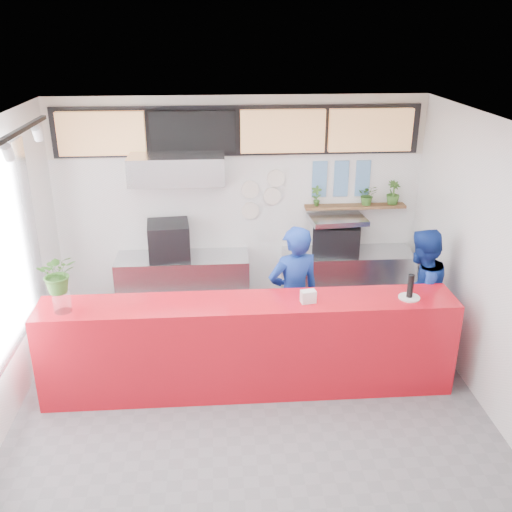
% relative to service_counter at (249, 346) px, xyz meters
% --- Properties ---
extents(floor, '(5.00, 5.00, 0.00)m').
position_rel_service_counter_xyz_m(floor, '(0.00, -0.40, -0.55)').
color(floor, slate).
rests_on(floor, ground).
extents(ceiling, '(5.00, 5.00, 0.00)m').
position_rel_service_counter_xyz_m(ceiling, '(0.00, -0.40, 2.45)').
color(ceiling, silver).
extents(wall_back, '(5.00, 0.00, 5.00)m').
position_rel_service_counter_xyz_m(wall_back, '(0.00, 2.10, 0.95)').
color(wall_back, white).
rests_on(wall_back, ground).
extents(wall_right, '(0.00, 5.00, 5.00)m').
position_rel_service_counter_xyz_m(wall_right, '(2.50, -0.40, 0.95)').
color(wall_right, white).
rests_on(wall_right, ground).
extents(service_counter, '(4.50, 0.60, 1.10)m').
position_rel_service_counter_xyz_m(service_counter, '(0.00, 0.00, 0.00)').
color(service_counter, red).
rests_on(service_counter, ground).
extents(cream_band, '(5.00, 0.02, 0.80)m').
position_rel_service_counter_xyz_m(cream_band, '(0.00, 2.09, 2.05)').
color(cream_band, beige).
rests_on(cream_band, wall_back).
extents(prep_bench, '(1.80, 0.60, 0.90)m').
position_rel_service_counter_xyz_m(prep_bench, '(-0.80, 1.80, -0.10)').
color(prep_bench, '#B2B5BA').
rests_on(prep_bench, ground).
extents(panini_oven, '(0.59, 0.59, 0.49)m').
position_rel_service_counter_xyz_m(panini_oven, '(-0.97, 1.80, 0.59)').
color(panini_oven, black).
rests_on(panini_oven, prep_bench).
extents(extraction_hood, '(1.20, 0.70, 0.35)m').
position_rel_service_counter_xyz_m(extraction_hood, '(-0.80, 1.75, 1.60)').
color(extraction_hood, '#B2B5BA').
rests_on(extraction_hood, ceiling).
extents(hood_lip, '(1.20, 0.69, 0.31)m').
position_rel_service_counter_xyz_m(hood_lip, '(-0.80, 1.75, 1.40)').
color(hood_lip, '#B2B5BA').
rests_on(hood_lip, ceiling).
extents(right_bench, '(1.80, 0.60, 0.90)m').
position_rel_service_counter_xyz_m(right_bench, '(1.50, 1.80, -0.10)').
color(right_bench, '#B2B5BA').
rests_on(right_bench, ground).
extents(espresso_machine, '(0.72, 0.58, 0.41)m').
position_rel_service_counter_xyz_m(espresso_machine, '(1.32, 1.80, 0.55)').
color(espresso_machine, black).
rests_on(espresso_machine, right_bench).
extents(espresso_tray, '(0.78, 0.57, 0.07)m').
position_rel_service_counter_xyz_m(espresso_tray, '(1.32, 1.80, 0.83)').
color(espresso_tray, '#ACAFB3').
rests_on(espresso_tray, espresso_machine).
extents(herb_shelf, '(1.40, 0.18, 0.04)m').
position_rel_service_counter_xyz_m(herb_shelf, '(1.60, 2.00, 0.95)').
color(herb_shelf, brown).
rests_on(herb_shelf, wall_back).
extents(menu_board_far_left, '(1.10, 0.10, 0.55)m').
position_rel_service_counter_xyz_m(menu_board_far_left, '(-1.75, 1.98, 2.00)').
color(menu_board_far_left, tan).
rests_on(menu_board_far_left, wall_back).
extents(menu_board_mid_left, '(1.10, 0.10, 0.55)m').
position_rel_service_counter_xyz_m(menu_board_mid_left, '(-0.59, 1.98, 2.00)').
color(menu_board_mid_left, black).
rests_on(menu_board_mid_left, wall_back).
extents(menu_board_mid_right, '(1.10, 0.10, 0.55)m').
position_rel_service_counter_xyz_m(menu_board_mid_right, '(0.57, 1.98, 2.00)').
color(menu_board_mid_right, tan).
rests_on(menu_board_mid_right, wall_back).
extents(menu_board_far_right, '(1.10, 0.10, 0.55)m').
position_rel_service_counter_xyz_m(menu_board_far_right, '(1.73, 1.98, 2.00)').
color(menu_board_far_right, tan).
rests_on(menu_board_far_right, wall_back).
extents(soffit, '(4.80, 0.04, 0.65)m').
position_rel_service_counter_xyz_m(soffit, '(0.00, 2.06, 2.00)').
color(soffit, black).
rests_on(soffit, wall_back).
extents(window_frame, '(0.03, 2.30, 2.00)m').
position_rel_service_counter_xyz_m(window_frame, '(-2.45, -0.10, 1.15)').
color(window_frame, '#B2B5BA').
rests_on(window_frame, wall_left).
extents(track_rail, '(0.05, 2.40, 0.04)m').
position_rel_service_counter_xyz_m(track_rail, '(-2.10, -0.40, 2.39)').
color(track_rail, black).
rests_on(track_rail, ceiling).
extents(dec_plate_a, '(0.24, 0.03, 0.24)m').
position_rel_service_counter_xyz_m(dec_plate_a, '(0.15, 2.07, 1.20)').
color(dec_plate_a, silver).
rests_on(dec_plate_a, wall_back).
extents(dec_plate_b, '(0.24, 0.03, 0.24)m').
position_rel_service_counter_xyz_m(dec_plate_b, '(0.45, 2.07, 1.10)').
color(dec_plate_b, silver).
rests_on(dec_plate_b, wall_back).
extents(dec_plate_c, '(0.24, 0.03, 0.24)m').
position_rel_service_counter_xyz_m(dec_plate_c, '(0.15, 2.07, 0.90)').
color(dec_plate_c, silver).
rests_on(dec_plate_c, wall_back).
extents(dec_plate_d, '(0.24, 0.03, 0.24)m').
position_rel_service_counter_xyz_m(dec_plate_d, '(0.50, 2.07, 1.35)').
color(dec_plate_d, silver).
rests_on(dec_plate_d, wall_back).
extents(photo_frame_a, '(0.20, 0.02, 0.25)m').
position_rel_service_counter_xyz_m(photo_frame_a, '(1.10, 2.08, 1.45)').
color(photo_frame_a, '#598CBF').
rests_on(photo_frame_a, wall_back).
extents(photo_frame_b, '(0.20, 0.02, 0.25)m').
position_rel_service_counter_xyz_m(photo_frame_b, '(1.40, 2.08, 1.45)').
color(photo_frame_b, '#598CBF').
rests_on(photo_frame_b, wall_back).
extents(photo_frame_c, '(0.20, 0.02, 0.25)m').
position_rel_service_counter_xyz_m(photo_frame_c, '(1.70, 2.08, 1.45)').
color(photo_frame_c, '#598CBF').
rests_on(photo_frame_c, wall_back).
extents(photo_frame_d, '(0.20, 0.02, 0.25)m').
position_rel_service_counter_xyz_m(photo_frame_d, '(1.10, 2.08, 1.20)').
color(photo_frame_d, '#598CBF').
rests_on(photo_frame_d, wall_back).
extents(photo_frame_e, '(0.20, 0.02, 0.25)m').
position_rel_service_counter_xyz_m(photo_frame_e, '(1.40, 2.08, 1.20)').
color(photo_frame_e, '#598CBF').
rests_on(photo_frame_e, wall_back).
extents(photo_frame_f, '(0.20, 0.02, 0.25)m').
position_rel_service_counter_xyz_m(photo_frame_f, '(1.70, 2.08, 1.20)').
color(photo_frame_f, '#598CBF').
rests_on(photo_frame_f, wall_back).
extents(staff_center, '(0.72, 0.57, 1.74)m').
position_rel_service_counter_xyz_m(staff_center, '(0.56, 0.55, 0.32)').
color(staff_center, navy).
rests_on(staff_center, ground).
extents(staff_right, '(1.02, 0.97, 1.66)m').
position_rel_service_counter_xyz_m(staff_right, '(2.08, 0.56, 0.28)').
color(staff_right, navy).
rests_on(staff_right, ground).
extents(herb_a, '(0.17, 0.15, 0.28)m').
position_rel_service_counter_xyz_m(herb_a, '(1.05, 2.00, 1.11)').
color(herb_a, '#356222').
rests_on(herb_a, herb_shelf).
extents(herb_c, '(0.29, 0.26, 0.29)m').
position_rel_service_counter_xyz_m(herb_c, '(1.76, 2.00, 1.11)').
color(herb_c, '#356222').
rests_on(herb_c, herb_shelf).
extents(herb_d, '(0.23, 0.22, 0.33)m').
position_rel_service_counter_xyz_m(herb_d, '(2.12, 2.00, 1.13)').
color(herb_d, '#356222').
rests_on(herb_d, herb_shelf).
extents(glass_vase, '(0.22, 0.22, 0.22)m').
position_rel_service_counter_xyz_m(glass_vase, '(-1.92, -0.08, 0.66)').
color(glass_vase, silver).
rests_on(glass_vase, service_counter).
extents(basil_vase, '(0.44, 0.41, 0.42)m').
position_rel_service_counter_xyz_m(basil_vase, '(-1.92, -0.08, 0.98)').
color(basil_vase, '#356222').
rests_on(basil_vase, glass_vase).
extents(napkin_holder, '(0.17, 0.12, 0.14)m').
position_rel_service_counter_xyz_m(napkin_holder, '(0.63, -0.06, 0.62)').
color(napkin_holder, silver).
rests_on(napkin_holder, service_counter).
extents(white_plate, '(0.29, 0.29, 0.02)m').
position_rel_service_counter_xyz_m(white_plate, '(1.74, -0.05, 0.56)').
color(white_plate, silver).
rests_on(white_plate, service_counter).
extents(pepper_mill, '(0.08, 0.08, 0.26)m').
position_rel_service_counter_xyz_m(pepper_mill, '(1.74, -0.05, 0.70)').
color(pepper_mill, black).
rests_on(pepper_mill, white_plate).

